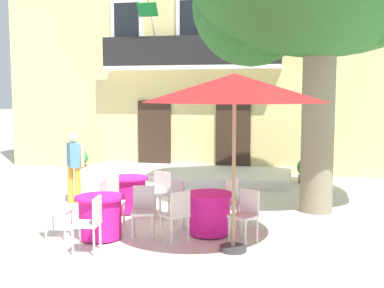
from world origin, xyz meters
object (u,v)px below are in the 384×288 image
object	(u,v)px
cafe_chair_middle_0	(109,200)
ground_planter_right	(303,170)
cafe_table_front	(128,194)
cafe_umbrella	(235,89)
cafe_chair_near_tree_0	(235,199)
cafe_chair_near_tree_2	(177,213)
cafe_chair_front_0	(160,190)
pedestrian_near_entrance	(74,164)
cafe_chair_near_tree_1	(183,199)
cafe_table_middle	(100,217)
cafe_chair_near_tree_3	(246,212)
cafe_table_near_tree	(210,213)
cafe_chair_front_1	(144,182)
cafe_chair_middle_2	(91,221)
ground_planter_left	(81,160)
cafe_chair_front_3	(108,194)
cafe_chair_middle_1	(57,209)

from	to	relation	value
cafe_chair_middle_0	ground_planter_right	distance (m)	6.59
cafe_table_front	cafe_chair_middle_0	bearing A→B (deg)	-87.70
cafe_chair_middle_0	cafe_umbrella	xyz separation A→B (m)	(2.50, -0.88, 2.08)
cafe_chair_near_tree_0	cafe_chair_near_tree_2	xyz separation A→B (m)	(-0.82, -1.26, 0.00)
cafe_chair_middle_0	cafe_chair_front_0	bearing A→B (deg)	56.62
cafe_umbrella	pedestrian_near_entrance	world-z (taller)	cafe_umbrella
cafe_chair_front_0	ground_planter_right	bearing A→B (deg)	56.56
cafe_chair_near_tree_1	cafe_table_middle	xyz separation A→B (m)	(-1.21, -1.11, -0.14)
cafe_chair_near_tree_1	cafe_chair_near_tree_3	distance (m)	1.50
cafe_table_near_tree	cafe_chair_near_tree_0	size ratio (longest dim) A/B	0.95
cafe_table_near_tree	cafe_chair_near_tree_1	distance (m)	0.77
cafe_chair_front_1	cafe_umbrella	size ratio (longest dim) A/B	0.31
cafe_table_near_tree	cafe_chair_front_1	bearing A→B (deg)	133.38
cafe_chair_near_tree_0	cafe_umbrella	world-z (taller)	cafe_umbrella
cafe_chair_middle_2	cafe_table_front	size ratio (longest dim) A/B	1.05
cafe_chair_near_tree_1	pedestrian_near_entrance	size ratio (longest dim) A/B	0.56
cafe_chair_middle_2	cafe_chair_front_1	bearing A→B (deg)	94.08
cafe_chair_middle_2	cafe_umbrella	distance (m)	3.08
cafe_chair_front_0	ground_planter_left	size ratio (longest dim) A/B	1.25
cafe_chair_near_tree_2	cafe_chair_front_1	bearing A→B (deg)	119.00
cafe_chair_near_tree_2	cafe_chair_middle_2	distance (m)	1.44
cafe_chair_near_tree_1	ground_planter_left	xyz separation A→B (m)	(-4.69, 5.38, -0.12)
cafe_table_near_tree	ground_planter_right	distance (m)	5.82
cafe_chair_near_tree_3	ground_planter_right	size ratio (longest dim) A/B	1.36
cafe_umbrella	cafe_chair_near_tree_3	bearing A→B (deg)	73.63
cafe_umbrella	ground_planter_right	distance (m)	6.86
cafe_chair_near_tree_3	pedestrian_near_entrance	distance (m)	4.74
cafe_chair_near_tree_3	cafe_table_front	bearing A→B (deg)	149.86
cafe_chair_near_tree_2	pedestrian_near_entrance	xyz separation A→B (m)	(-3.09, 2.41, 0.39)
cafe_chair_front_3	ground_planter_right	size ratio (longest dim) A/B	1.36
cafe_chair_front_0	cafe_chair_near_tree_1	bearing A→B (deg)	-45.83
ground_planter_left	cafe_chair_front_3	bearing A→B (deg)	-59.40
cafe_chair_near_tree_0	ground_planter_right	world-z (taller)	cafe_chair_near_tree_0
cafe_table_near_tree	cafe_chair_near_tree_2	bearing A→B (deg)	-126.42
cafe_chair_middle_2	cafe_chair_front_0	world-z (taller)	same
cafe_chair_middle_0	cafe_chair_front_3	size ratio (longest dim) A/B	1.00
cafe_chair_near_tree_2	pedestrian_near_entrance	world-z (taller)	pedestrian_near_entrance
ground_planter_left	pedestrian_near_entrance	size ratio (longest dim) A/B	0.45
cafe_chair_middle_1	pedestrian_near_entrance	size ratio (longest dim) A/B	0.56
cafe_table_middle	ground_planter_left	xyz separation A→B (m)	(-3.48, 6.49, 0.01)
cafe_chair_near_tree_0	pedestrian_near_entrance	bearing A→B (deg)	163.61
cafe_table_middle	ground_planter_right	size ratio (longest dim) A/B	1.30
cafe_chair_front_3	ground_planter_right	bearing A→B (deg)	52.84
cafe_chair_near_tree_0	cafe_chair_near_tree_1	xyz separation A→B (m)	(-0.98, -0.21, 0.00)
cafe_umbrella	ground_planter_right	bearing A→B (deg)	79.99
cafe_chair_near_tree_1	ground_planter_left	distance (m)	7.14
cafe_chair_middle_0	ground_planter_left	size ratio (longest dim) A/B	1.25
cafe_table_near_tree	cafe_chair_middle_2	bearing A→B (deg)	-139.63
cafe_table_near_tree	cafe_chair_near_tree_0	xyz separation A→B (m)	(0.37, 0.66, 0.14)
cafe_chair_middle_0	cafe_chair_middle_1	bearing A→B (deg)	-122.72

